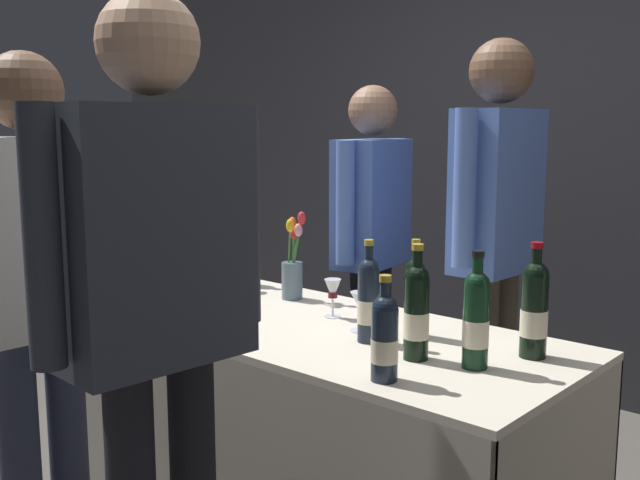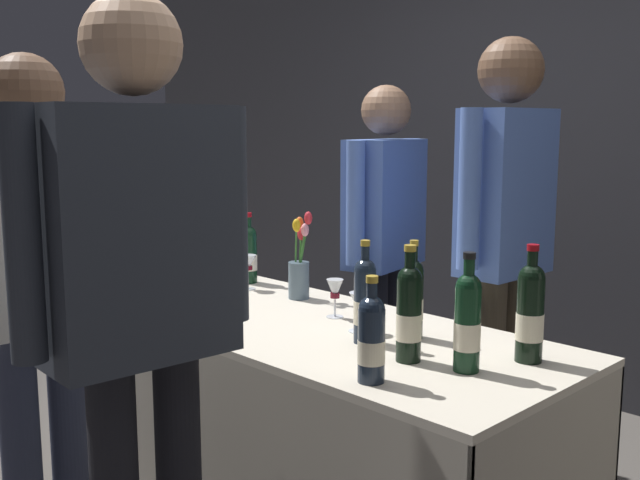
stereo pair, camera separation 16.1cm
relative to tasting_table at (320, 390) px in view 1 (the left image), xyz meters
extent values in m
cube|color=#2D2D33|center=(0.00, 1.97, 0.73)|extent=(7.73, 0.12, 2.55)
cube|color=beige|center=(0.00, 0.00, 0.22)|extent=(1.78, 0.79, 0.02)
cube|color=#ABA392|center=(0.00, -0.39, -0.17)|extent=(1.78, 0.01, 0.75)
cube|color=#ABA392|center=(0.00, 0.39, -0.17)|extent=(1.78, 0.01, 0.75)
cube|color=#ABA392|center=(-0.88, 0.00, -0.17)|extent=(0.01, 0.79, 0.75)
cylinder|color=#192333|center=(0.24, -0.04, 0.35)|extent=(0.07, 0.07, 0.24)
sphere|color=#192333|center=(0.24, -0.04, 0.47)|extent=(0.07, 0.07, 0.07)
cylinder|color=#192333|center=(0.24, -0.04, 0.50)|extent=(0.03, 0.03, 0.08)
cylinder|color=#B7932D|center=(0.24, -0.04, 0.55)|extent=(0.03, 0.03, 0.02)
cylinder|color=beige|center=(0.24, -0.04, 0.33)|extent=(0.07, 0.07, 0.08)
cylinder|color=black|center=(0.70, 0.17, 0.36)|extent=(0.08, 0.08, 0.25)
sphere|color=black|center=(0.70, 0.17, 0.48)|extent=(0.08, 0.08, 0.08)
cylinder|color=black|center=(0.70, 0.17, 0.52)|extent=(0.03, 0.03, 0.08)
cylinder|color=maroon|center=(0.70, 0.17, 0.57)|extent=(0.04, 0.04, 0.02)
cylinder|color=beige|center=(0.70, 0.17, 0.34)|extent=(0.08, 0.08, 0.08)
cylinder|color=black|center=(0.31, 0.12, 0.34)|extent=(0.07, 0.07, 0.22)
sphere|color=black|center=(0.31, 0.12, 0.45)|extent=(0.06, 0.06, 0.06)
cylinder|color=black|center=(0.31, 0.12, 0.49)|extent=(0.02, 0.02, 0.08)
cylinder|color=#B7932D|center=(0.31, 0.12, 0.54)|extent=(0.03, 0.03, 0.02)
cylinder|color=beige|center=(0.31, 0.12, 0.32)|extent=(0.07, 0.07, 0.07)
cylinder|color=black|center=(0.62, -0.04, 0.35)|extent=(0.07, 0.07, 0.24)
sphere|color=black|center=(0.62, -0.04, 0.47)|extent=(0.07, 0.07, 0.07)
cylinder|color=black|center=(0.62, -0.04, 0.51)|extent=(0.03, 0.03, 0.08)
cylinder|color=black|center=(0.62, -0.04, 0.56)|extent=(0.04, 0.04, 0.02)
cylinder|color=beige|center=(0.62, -0.04, 0.33)|extent=(0.08, 0.08, 0.08)
cylinder|color=#192333|center=(0.49, -0.29, 0.33)|extent=(0.07, 0.07, 0.20)
sphere|color=#192333|center=(0.49, -0.29, 0.43)|extent=(0.07, 0.07, 0.07)
cylinder|color=#192333|center=(0.49, -0.29, 0.47)|extent=(0.03, 0.03, 0.07)
cylinder|color=#B7932D|center=(0.49, -0.29, 0.51)|extent=(0.03, 0.03, 0.02)
cylinder|color=beige|center=(0.49, -0.29, 0.31)|extent=(0.07, 0.07, 0.06)
cylinder|color=black|center=(-0.73, 0.28, 0.34)|extent=(0.07, 0.07, 0.21)
sphere|color=black|center=(-0.73, 0.28, 0.44)|extent=(0.07, 0.07, 0.07)
cylinder|color=black|center=(-0.73, 0.28, 0.48)|extent=(0.03, 0.03, 0.08)
cylinder|color=maroon|center=(-0.73, 0.28, 0.53)|extent=(0.03, 0.03, 0.02)
cylinder|color=beige|center=(-0.73, 0.28, 0.32)|extent=(0.08, 0.08, 0.07)
cylinder|color=black|center=(0.45, -0.08, 0.35)|extent=(0.07, 0.07, 0.25)
sphere|color=black|center=(0.45, -0.08, 0.48)|extent=(0.07, 0.07, 0.07)
cylinder|color=black|center=(0.45, -0.08, 0.52)|extent=(0.03, 0.03, 0.08)
cylinder|color=#B7932D|center=(0.45, -0.08, 0.57)|extent=(0.04, 0.04, 0.02)
cylinder|color=beige|center=(0.45, -0.08, 0.33)|extent=(0.08, 0.08, 0.08)
cylinder|color=#38230F|center=(-0.77, -0.29, 0.33)|extent=(0.07, 0.07, 0.21)
sphere|color=#38230F|center=(-0.77, -0.29, 0.44)|extent=(0.06, 0.06, 0.06)
cylinder|color=#38230F|center=(-0.77, -0.29, 0.47)|extent=(0.02, 0.02, 0.07)
cylinder|color=black|center=(-0.77, -0.29, 0.51)|extent=(0.03, 0.03, 0.02)
cylinder|color=beige|center=(-0.77, -0.29, 0.32)|extent=(0.07, 0.07, 0.07)
cylinder|color=silver|center=(-0.05, 0.12, 0.23)|extent=(0.06, 0.06, 0.00)
cylinder|color=silver|center=(-0.05, 0.12, 0.26)|extent=(0.01, 0.01, 0.06)
cone|color=silver|center=(-0.05, 0.12, 0.33)|extent=(0.06, 0.06, 0.07)
cylinder|color=#590C19|center=(-0.05, 0.12, 0.31)|extent=(0.03, 0.03, 0.02)
cylinder|color=silver|center=(0.14, 0.04, 0.23)|extent=(0.07, 0.07, 0.00)
cylinder|color=silver|center=(0.14, 0.04, 0.27)|extent=(0.01, 0.01, 0.07)
cone|color=silver|center=(0.14, 0.04, 0.33)|extent=(0.07, 0.07, 0.06)
cylinder|color=silver|center=(-0.62, 0.19, 0.23)|extent=(0.06, 0.06, 0.00)
cylinder|color=silver|center=(-0.62, 0.19, 0.27)|extent=(0.01, 0.01, 0.07)
cone|color=silver|center=(-0.62, 0.19, 0.34)|extent=(0.07, 0.07, 0.07)
cylinder|color=#590C19|center=(-0.62, 0.19, 0.32)|extent=(0.04, 0.04, 0.02)
cylinder|color=slate|center=(-0.35, 0.23, 0.30)|extent=(0.08, 0.08, 0.15)
cylinder|color=#38722D|center=(-0.35, 0.23, 0.40)|extent=(0.01, 0.02, 0.19)
ellipsoid|color=red|center=(-0.35, 0.24, 0.49)|extent=(0.03, 0.03, 0.05)
cylinder|color=#38722D|center=(-0.34, 0.23, 0.41)|extent=(0.03, 0.03, 0.20)
ellipsoid|color=pink|center=(-0.33, 0.24, 0.51)|extent=(0.03, 0.03, 0.05)
cylinder|color=#38722D|center=(-0.36, 0.22, 0.42)|extent=(0.04, 0.03, 0.22)
ellipsoid|color=gold|center=(-0.34, 0.21, 0.53)|extent=(0.03, 0.03, 0.05)
cylinder|color=#38722D|center=(-0.34, 0.24, 0.43)|extent=(0.05, 0.02, 0.25)
ellipsoid|color=red|center=(-0.32, 0.25, 0.55)|extent=(0.03, 0.03, 0.05)
cylinder|color=#38722D|center=(-0.35, 0.24, 0.42)|extent=(0.05, 0.03, 0.22)
ellipsoid|color=#E05B1E|center=(-0.37, 0.25, 0.53)|extent=(0.03, 0.03, 0.05)
cylinder|color=#4C4233|center=(0.26, 0.81, -0.10)|extent=(0.12, 0.12, 0.89)
cylinder|color=#4C4233|center=(0.26, 0.66, -0.10)|extent=(0.12, 0.12, 0.89)
cube|color=#4C6BB7|center=(0.26, 0.74, 0.66)|extent=(0.22, 0.39, 0.63)
sphere|color=brown|center=(0.26, 0.74, 1.12)|extent=(0.24, 0.24, 0.24)
cylinder|color=#4C6BB7|center=(0.27, 0.97, 0.69)|extent=(0.08, 0.08, 0.58)
cylinder|color=#4C6BB7|center=(0.25, 0.50, 0.69)|extent=(0.08, 0.08, 0.58)
cylinder|color=black|center=(-0.44, 0.91, -0.13)|extent=(0.12, 0.12, 0.81)
cylinder|color=black|center=(-0.40, 0.74, -0.13)|extent=(0.12, 0.12, 0.81)
cube|color=#4C6BB7|center=(-0.42, 0.83, 0.56)|extent=(0.29, 0.46, 0.58)
sphere|color=#8C664C|center=(-0.42, 0.83, 0.98)|extent=(0.22, 0.22, 0.22)
cylinder|color=#4C6BB7|center=(-0.47, 1.08, 0.59)|extent=(0.08, 0.08, 0.53)
cylinder|color=#4C6BB7|center=(-0.37, 0.57, 0.59)|extent=(0.08, 0.08, 0.53)
cube|color=#2D333D|center=(0.18, -0.80, 0.65)|extent=(0.24, 0.48, 0.62)
sphere|color=tan|center=(0.18, -0.80, 1.10)|extent=(0.24, 0.24, 0.24)
cylinder|color=#2D333D|center=(0.17, -1.08, 0.68)|extent=(0.08, 0.08, 0.57)
cylinder|color=#2D333D|center=(0.20, -0.52, 0.68)|extent=(0.08, 0.08, 0.57)
cylinder|color=#2D3347|center=(-0.44, -0.87, -0.12)|extent=(0.12, 0.12, 0.83)
cylinder|color=#2D3347|center=(-0.44, -0.72, -0.12)|extent=(0.12, 0.12, 0.83)
cube|color=beige|center=(-0.44, -0.79, 0.59)|extent=(0.22, 0.41, 0.59)
sphere|color=brown|center=(-0.44, -0.79, 1.01)|extent=(0.23, 0.23, 0.23)
cylinder|color=beige|center=(-0.43, -0.55, 0.61)|extent=(0.08, 0.08, 0.54)
camera|label=1|loc=(1.65, -1.85, 0.92)|focal=41.60mm
camera|label=2|loc=(1.76, -1.74, 0.92)|focal=41.60mm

